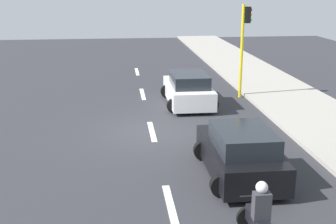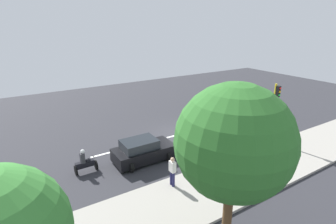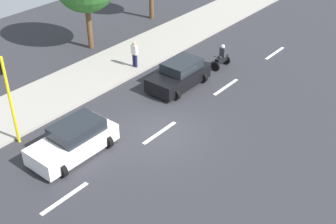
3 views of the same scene
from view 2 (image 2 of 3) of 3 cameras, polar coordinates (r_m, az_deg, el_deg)
The scene contains 13 objects.
ground_plane at distance 21.27m, azimuth 2.51°, elevation -5.03°, with size 40.00×60.00×0.10m, color #2D2D33.
sidewalk at distance 16.59m, azimuth 16.63°, elevation -12.77°, with size 4.00×60.00×0.15m, color #9E998E.
lane_stripe_far_north at distance 18.16m, azimuth -31.43°, elevation -12.28°, with size 0.20×2.40×0.01m, color white.
lane_stripe_north at distance 18.83m, azimuth -12.92°, elevation -8.66°, with size 0.20×2.40×0.01m, color white.
lane_stripe_mid at distance 21.25m, azimuth 2.52°, elevation -4.89°, with size 0.20×2.40×0.01m, color white.
lane_stripe_south at distance 24.90m, azimuth 14.00°, elevation -1.80°, with size 0.20×2.40×0.01m, color white.
lane_stripe_far_south at distance 29.34m, azimuth 22.26°, elevation 0.48°, with size 0.20×2.40×0.01m, color white.
car_black at distance 17.20m, azimuth -5.45°, elevation -8.37°, with size 2.27×3.93×1.52m.
car_white at distance 21.83m, azimuth 13.64°, elevation -2.76°, with size 2.29×4.13×1.52m.
motorcycle at distance 16.68m, azimuth -17.55°, elevation -10.44°, with size 0.60×1.30×1.53m.
pedestrian_near_signal at distance 14.38m, azimuth 0.96°, elevation -12.58°, with size 0.40×0.24×1.69m.
traffic_light_corner at distance 20.23m, azimuth 22.10°, elevation 1.29°, with size 0.49×0.24×4.50m.
street_tree_center at distance 9.36m, azimuth 14.06°, elevation -6.42°, with size 4.17×4.17×6.76m.
Camera 2 is at (16.00, -11.06, 8.56)m, focal length 28.12 mm.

